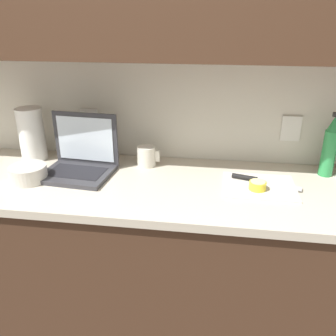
% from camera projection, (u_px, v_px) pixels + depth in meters
% --- Properties ---
extents(ground_plane, '(12.00, 12.00, 0.00)m').
position_uv_depth(ground_plane, '(137.00, 334.00, 1.92)').
color(ground_plane, '#564C47').
rests_on(ground_plane, ground).
extents(wall_back, '(5.20, 0.38, 2.60)m').
position_uv_depth(wall_back, '(137.00, 23.00, 1.52)').
color(wall_back, silver).
rests_on(wall_back, ground_plane).
extents(counter_unit, '(2.42, 0.62, 0.92)m').
position_uv_depth(counter_unit, '(130.00, 263.00, 1.74)').
color(counter_unit, '#472D1E').
rests_on(counter_unit, ground_plane).
extents(laptop, '(0.33, 0.28, 0.26)m').
position_uv_depth(laptop, '(80.00, 159.00, 1.63)').
color(laptop, '#333338').
rests_on(laptop, counter_unit).
extents(cutting_board, '(0.30, 0.25, 0.01)m').
position_uv_depth(cutting_board, '(259.00, 186.00, 1.51)').
color(cutting_board, silver).
rests_on(cutting_board, counter_unit).
extents(knife, '(0.29, 0.11, 0.02)m').
position_uv_depth(knife, '(254.00, 180.00, 1.54)').
color(knife, silver).
rests_on(knife, cutting_board).
extents(lemon_half_cut, '(0.07, 0.07, 0.04)m').
position_uv_depth(lemon_half_cut, '(258.00, 185.00, 1.46)').
color(lemon_half_cut, yellow).
rests_on(lemon_half_cut, cutting_board).
extents(bottle_green_soda, '(0.06, 0.06, 0.29)m').
position_uv_depth(bottle_green_soda, '(330.00, 147.00, 1.57)').
color(bottle_green_soda, '#2D934C').
rests_on(bottle_green_soda, counter_unit).
extents(measuring_cup, '(0.11, 0.09, 0.10)m').
position_uv_depth(measuring_cup, '(147.00, 156.00, 1.71)').
color(measuring_cup, silver).
rests_on(measuring_cup, counter_unit).
extents(bowl_white, '(0.16, 0.16, 0.07)m').
position_uv_depth(bowl_white, '(28.00, 173.00, 1.55)').
color(bowl_white, beige).
rests_on(bowl_white, counter_unit).
extents(paper_towel_roll, '(0.12, 0.12, 0.26)m').
position_uv_depth(paper_towel_roll, '(32.00, 134.00, 1.76)').
color(paper_towel_roll, white).
rests_on(paper_towel_roll, counter_unit).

